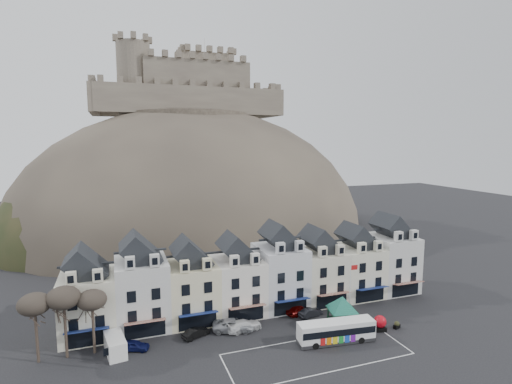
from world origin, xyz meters
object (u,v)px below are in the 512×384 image
red_buoy (380,323)px  car_maroon (299,309)px  car_white (244,325)px  car_charcoal (311,312)px  white_van (115,345)px  car_navy (134,345)px  flagpole (351,287)px  car_black (196,333)px  bus (336,331)px  bus_shelter (342,304)px  car_silver (234,325)px

red_buoy → car_maroon: 11.51m
car_white → car_charcoal: bearing=-95.0°
white_van → car_navy: 2.18m
flagpole → car_black: 22.48m
bus → car_maroon: bearing=102.1°
bus_shelter → red_buoy: bearing=-12.7°
flagpole → car_black: size_ratio=2.14×
car_charcoal → flagpole: bearing=-123.5°
bus → car_white: bus is taller
car_black → car_white: bearing=-116.7°
car_black → red_buoy: bearing=-129.0°
red_buoy → white_van: bearing=170.3°
car_white → red_buoy: bearing=-118.8°
car_silver → car_charcoal: (11.73, 0.41, -0.16)m
bus_shelter → car_white: 13.53m
red_buoy → car_maroon: size_ratio=0.50×
bus → car_white: (-10.01, 6.83, -0.82)m
car_navy → car_white: car_white is taller
flagpole → white_van: 32.13m
bus_shelter → car_silver: (-13.95, 4.35, -2.76)m
car_black → car_charcoal: size_ratio=0.99×
car_black → car_charcoal: bearing=-112.3°
car_silver → bus_shelter: bearing=-90.4°
white_van → car_maroon: (25.37, 2.50, -0.37)m
bus → car_navy: 24.99m
bus → flagpole: bearing=51.4°
red_buoy → flagpole: bearing=107.2°
white_van → car_black: 9.88m
bus → car_maroon: bus is taller
car_charcoal → car_silver: bearing=79.0°
car_silver → car_charcoal: 11.73m
car_navy → car_white: 14.12m
flagpole → car_white: size_ratio=1.60×
car_silver → car_charcoal: size_ratio=1.48×
car_navy → car_silver: (12.79, 0.75, 0.15)m
white_van → car_maroon: 25.50m
red_buoy → car_white: (-17.20, 6.06, -0.33)m
car_silver → car_white: car_silver is taller
car_charcoal → bus: bearing=164.0°
bus → car_charcoal: bus is taller
white_van → car_navy: white_van is taller
car_black → car_silver: 5.08m
flagpole → car_silver: (-17.02, 1.56, -3.74)m
car_maroon → car_black: bearing=76.2°
car_silver → car_white: bearing=-89.7°
flagpole → white_van: bearing=178.5°
white_van → car_navy: bearing=-8.9°
car_silver → car_black: bearing=107.9°
car_black → car_maroon: (15.52, 1.83, 0.09)m
car_white → car_maroon: 9.37m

